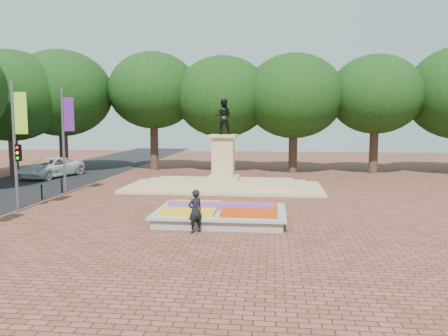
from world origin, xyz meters
name	(u,v)px	position (x,y,z in m)	size (l,w,h in m)	color
ground	(207,212)	(0.00, 0.00, 0.00)	(90.00, 90.00, 0.00)	brown
asphalt_street	(3,192)	(-15.00, 5.00, 0.01)	(9.00, 90.00, 0.02)	black
flower_bed	(221,214)	(1.03, -2.00, 0.38)	(6.30, 4.30, 0.91)	gray
monument	(223,177)	(0.00, 8.00, 0.88)	(14.00, 6.00, 6.40)	tan
tree_row_back	(260,101)	(2.33, 18.00, 6.67)	(44.80, 8.80, 10.43)	#33231B
banner_poles	(13,140)	(-10.08, -1.31, 3.88)	(0.88, 11.17, 7.00)	slate
bollard_row	(3,204)	(-10.70, -1.50, 0.53)	(0.12, 13.12, 0.98)	black
van	(51,168)	(-15.44, 12.54, 0.84)	(2.78, 6.03, 1.68)	silver
pedestrian	(195,211)	(0.13, -4.24, 0.96)	(0.70, 0.46, 1.91)	black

